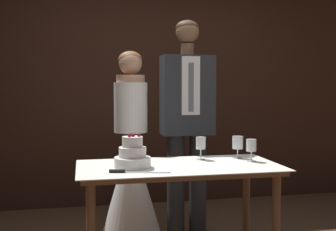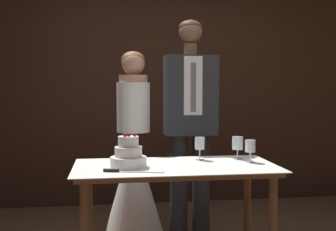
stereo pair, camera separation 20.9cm
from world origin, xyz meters
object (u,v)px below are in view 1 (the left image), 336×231
at_px(wine_glass_far, 251,147).
at_px(wine_glass_near, 201,144).
at_px(tiered_cake, 132,156).
at_px(wine_glass_middle, 238,144).
at_px(bride, 131,172).
at_px(cake_knife, 128,172).
at_px(cake_table, 179,180).
at_px(groom, 187,117).

bearing_deg(wine_glass_far, wine_glass_near, 156.23).
height_order(tiered_cake, wine_glass_middle, tiered_cake).
bearing_deg(wine_glass_near, bride, 129.37).
distance_m(wine_glass_near, wine_glass_far, 0.37).
relative_size(cake_knife, wine_glass_near, 2.27).
height_order(wine_glass_near, wine_glass_middle, same).
xyz_separation_m(cake_table, tiered_cake, (-0.32, -0.02, 0.18)).
xyz_separation_m(wine_glass_near, bride, (-0.45, 0.55, -0.31)).
height_order(cake_knife, bride, bride).
height_order(wine_glass_far, bride, bride).
bearing_deg(wine_glass_far, cake_table, -176.06).
bearing_deg(tiered_cake, cake_table, 3.84).
xyz_separation_m(wine_glass_near, wine_glass_middle, (0.29, -0.00, -0.01)).
xyz_separation_m(wine_glass_middle, wine_glass_far, (0.05, -0.15, -0.00)).
distance_m(wine_glass_far, groom, 0.78).
height_order(cake_table, wine_glass_middle, wine_glass_middle).
xyz_separation_m(cake_knife, wine_glass_middle, (0.87, 0.37, 0.10)).
distance_m(tiered_cake, groom, 0.96).
distance_m(cake_knife, groom, 1.14).
relative_size(cake_knife, wine_glass_far, 2.38).
distance_m(cake_table, wine_glass_middle, 0.57).
distance_m(tiered_cake, wine_glass_middle, 0.84).
relative_size(tiered_cake, groom, 0.13).
bearing_deg(wine_glass_middle, bride, 143.25).
xyz_separation_m(tiered_cake, wine_glass_middle, (0.82, 0.21, 0.03)).
height_order(tiered_cake, cake_knife, tiered_cake).
bearing_deg(cake_knife, cake_table, 39.28).
height_order(cake_table, wine_glass_far, wine_glass_far).
relative_size(cake_knife, groom, 0.20).
bearing_deg(groom, bride, 179.93).
bearing_deg(wine_glass_middle, groom, 114.51).
relative_size(cake_table, cake_knife, 3.62).
xyz_separation_m(bride, groom, (0.49, -0.00, 0.46)).
bearing_deg(wine_glass_near, cake_knife, -147.24).
bearing_deg(groom, cake_table, -108.34).
bearing_deg(groom, wine_glass_middle, -65.49).
xyz_separation_m(tiered_cake, groom, (0.56, 0.76, 0.19)).
xyz_separation_m(cake_knife, wine_glass_far, (0.91, 0.23, 0.10)).
distance_m(wine_glass_middle, wine_glass_far, 0.15).
height_order(wine_glass_middle, wine_glass_far, wine_glass_middle).
bearing_deg(wine_glass_near, wine_glass_far, -23.77).
relative_size(cake_table, wine_glass_middle, 8.27).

